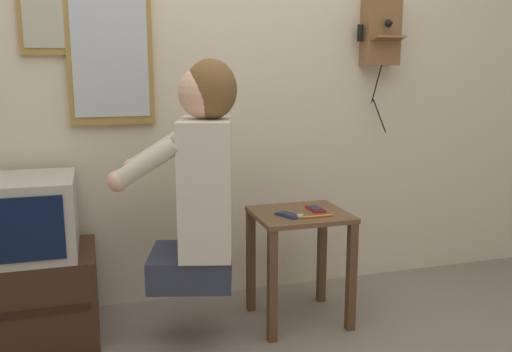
# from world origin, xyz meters

# --- Properties ---
(wall_back) EXTENTS (6.80, 0.05, 2.55)m
(wall_back) POSITION_xyz_m (0.00, 1.13, 1.27)
(wall_back) COLOR beige
(wall_back) RESTS_ON ground_plane
(side_table) EXTENTS (0.44, 0.40, 0.55)m
(side_table) POSITION_xyz_m (0.37, 0.66, 0.41)
(side_table) COLOR brown
(side_table) RESTS_ON ground_plane
(person) EXTENTS (0.59, 0.49, 0.99)m
(person) POSITION_xyz_m (-0.12, 0.59, 0.77)
(person) COLOR #2D3347
(person) RESTS_ON ground_plane
(tv_stand) EXTENTS (0.60, 0.46, 0.41)m
(tv_stand) POSITION_xyz_m (-0.88, 0.83, 0.21)
(tv_stand) COLOR #382316
(tv_stand) RESTS_ON ground_plane
(television) EXTENTS (0.46, 0.44, 0.35)m
(television) POSITION_xyz_m (-0.88, 0.82, 0.59)
(television) COLOR #ADA89E
(television) RESTS_ON tv_stand
(wall_phone_antique) EXTENTS (0.24, 0.19, 0.80)m
(wall_phone_antique) POSITION_xyz_m (0.98, 1.04, 1.45)
(wall_phone_antique) COLOR brown
(framed_picture) EXTENTS (0.28, 0.03, 0.46)m
(framed_picture) POSITION_xyz_m (-0.72, 1.09, 1.53)
(framed_picture) COLOR olive
(wall_mirror) EXTENTS (0.41, 0.03, 0.79)m
(wall_mirror) POSITION_xyz_m (-0.46, 1.09, 1.36)
(wall_mirror) COLOR olive
(cell_phone_held) EXTENTS (0.11, 0.14, 0.01)m
(cell_phone_held) POSITION_xyz_m (0.30, 0.61, 0.56)
(cell_phone_held) COLOR navy
(cell_phone_held) RESTS_ON side_table
(cell_phone_spare) EXTENTS (0.06, 0.13, 0.01)m
(cell_phone_spare) POSITION_xyz_m (0.46, 0.68, 0.56)
(cell_phone_spare) COLOR maroon
(cell_phone_spare) RESTS_ON side_table
(toothbrush) EXTENTS (0.18, 0.01, 0.02)m
(toothbrush) POSITION_xyz_m (0.39, 0.55, 0.56)
(toothbrush) COLOR orange
(toothbrush) RESTS_ON side_table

